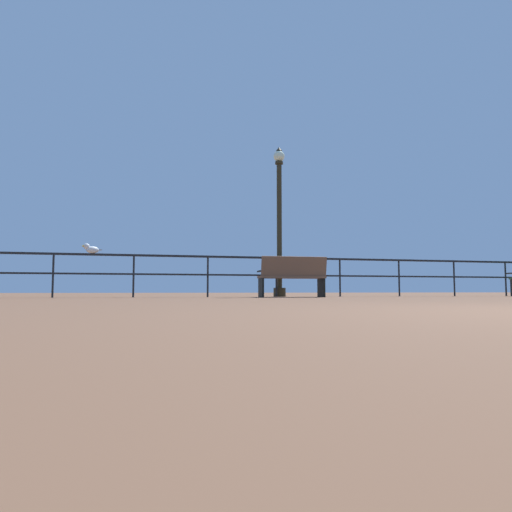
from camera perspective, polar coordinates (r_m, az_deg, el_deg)
The scene contains 4 objects.
pier_railing at distance 11.24m, azimuth 2.55°, elevation -1.44°, with size 23.76×0.05×0.98m.
bench_near_left at distance 10.47m, azimuth 4.59°, elevation -2.36°, with size 1.54×0.72×0.92m.
lamppost_center at distance 11.58m, azimuth 2.92°, elevation 4.61°, with size 0.31×0.31×3.81m.
seagull_on_rail at distance 10.81m, azimuth -19.85°, elevation 0.83°, with size 0.43×0.28×0.22m.
Camera 1 is at (-3.30, -2.16, 0.15)m, focal length 32.08 mm.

